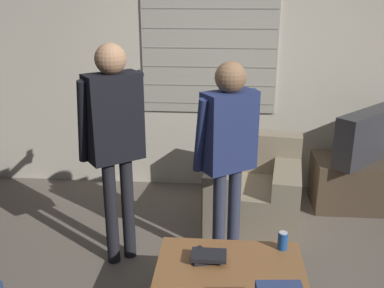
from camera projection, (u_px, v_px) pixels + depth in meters
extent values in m
cube|color=beige|center=(215.00, 71.00, 4.66)|extent=(5.20, 0.06, 2.55)
cube|color=#A8A393|center=(209.00, 57.00, 4.58)|extent=(1.38, 0.02, 1.15)
cube|color=gray|center=(209.00, 103.00, 4.73)|extent=(1.35, 0.00, 0.01)
cube|color=gray|center=(209.00, 85.00, 4.66)|extent=(1.35, 0.00, 0.01)
cube|color=gray|center=(209.00, 67.00, 4.60)|extent=(1.35, 0.00, 0.01)
cube|color=gray|center=(209.00, 48.00, 4.53)|extent=(1.35, 0.00, 0.01)
cube|color=gray|center=(210.00, 29.00, 4.47)|extent=(1.35, 0.00, 0.01)
cube|color=gray|center=(210.00, 9.00, 4.41)|extent=(1.35, 0.00, 0.01)
cube|color=gray|center=(253.00, 202.00, 4.20)|extent=(0.93, 0.93, 0.40)
cube|color=gray|center=(258.00, 151.00, 4.36)|extent=(0.85, 0.31, 0.38)
cube|color=gray|center=(287.00, 176.00, 4.05)|extent=(0.35, 0.84, 0.18)
cube|color=gray|center=(223.00, 171.00, 4.17)|extent=(0.35, 0.84, 0.18)
cube|color=brown|center=(230.00, 271.00, 2.85)|extent=(0.95, 0.68, 0.04)
cylinder|color=brown|center=(169.00, 268.00, 3.23)|extent=(0.04, 0.04, 0.38)
cylinder|color=brown|center=(291.00, 274.00, 3.17)|extent=(0.04, 0.04, 0.38)
cube|color=#4C3D2D|center=(361.00, 183.00, 4.48)|extent=(0.95, 0.52, 0.50)
cube|color=#2D2D33|center=(368.00, 136.00, 4.31)|extent=(0.76, 0.77, 0.49)
cube|color=#3D4738|center=(358.00, 134.00, 4.39)|extent=(0.53, 0.54, 0.40)
cylinder|color=black|center=(111.00, 213.00, 3.51)|extent=(0.10, 0.10, 0.87)
cylinder|color=black|center=(128.00, 208.00, 3.58)|extent=(0.10, 0.10, 0.87)
cube|color=black|center=(114.00, 118.00, 3.29)|extent=(0.44, 0.40, 0.65)
sphere|color=#A87A56|center=(110.00, 59.00, 3.14)|extent=(0.23, 0.23, 0.23)
cylinder|color=black|center=(83.00, 122.00, 3.22)|extent=(0.15, 0.17, 0.62)
cylinder|color=black|center=(124.00, 84.00, 3.57)|extent=(0.42, 0.52, 0.31)
cube|color=white|center=(111.00, 92.00, 3.84)|extent=(0.08, 0.08, 0.13)
cylinder|color=#33384C|center=(219.00, 217.00, 3.51)|extent=(0.10, 0.10, 0.80)
cylinder|color=#33384C|center=(234.00, 213.00, 3.58)|extent=(0.10, 0.10, 0.80)
cube|color=navy|center=(229.00, 131.00, 3.31)|extent=(0.44, 0.39, 0.60)
sphere|color=#846042|center=(231.00, 77.00, 3.18)|extent=(0.23, 0.23, 0.23)
cylinder|color=navy|center=(200.00, 136.00, 3.25)|extent=(0.14, 0.17, 0.57)
cylinder|color=navy|center=(236.00, 106.00, 3.57)|extent=(0.34, 0.46, 0.38)
cube|color=black|center=(219.00, 118.00, 3.82)|extent=(0.09, 0.10, 0.12)
cube|color=black|center=(208.00, 257.00, 2.93)|extent=(0.23, 0.18, 0.03)
cube|color=black|center=(209.00, 255.00, 2.90)|extent=(0.23, 0.15, 0.03)
cylinder|color=#194C9E|center=(283.00, 241.00, 3.03)|extent=(0.07, 0.07, 0.12)
cylinder|color=silver|center=(283.00, 233.00, 3.01)|extent=(0.06, 0.06, 0.00)
cube|color=black|center=(204.00, 252.00, 3.00)|extent=(0.11, 0.13, 0.02)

